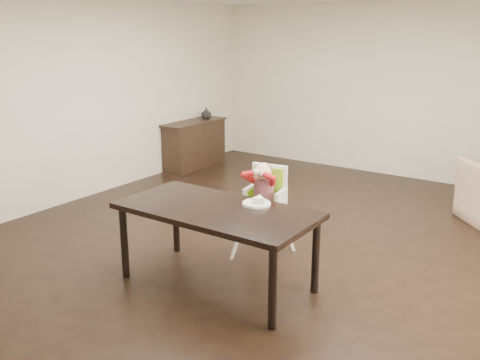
# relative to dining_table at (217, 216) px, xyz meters

# --- Properties ---
(ground) EXTENTS (7.00, 7.00, 0.00)m
(ground) POSITION_rel_dining_table_xyz_m (-0.13, 1.16, -0.67)
(ground) COLOR black
(ground) RESTS_ON ground
(room_walls) EXTENTS (6.02, 7.02, 2.71)m
(room_walls) POSITION_rel_dining_table_xyz_m (-0.13, 1.16, 1.18)
(room_walls) COLOR beige
(room_walls) RESTS_ON ground
(dining_table) EXTENTS (1.80, 0.90, 0.75)m
(dining_table) POSITION_rel_dining_table_xyz_m (0.00, 0.00, 0.00)
(dining_table) COLOR black
(dining_table) RESTS_ON ground
(high_chair) EXTENTS (0.47, 0.47, 1.00)m
(high_chair) POSITION_rel_dining_table_xyz_m (0.00, 0.82, 0.04)
(high_chair) COLOR white
(high_chair) RESTS_ON ground
(plate) EXTENTS (0.27, 0.27, 0.07)m
(plate) POSITION_rel_dining_table_xyz_m (0.26, 0.28, 0.11)
(plate) COLOR white
(plate) RESTS_ON dining_table
(sideboard) EXTENTS (0.44, 1.26, 0.79)m
(sideboard) POSITION_rel_dining_table_xyz_m (-2.91, 3.25, -0.27)
(sideboard) COLOR black
(sideboard) RESTS_ON ground
(vase) EXTENTS (0.20, 0.21, 0.18)m
(vase) POSITION_rel_dining_table_xyz_m (-2.91, 3.58, 0.21)
(vase) COLOR #99999E
(vase) RESTS_ON sideboard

